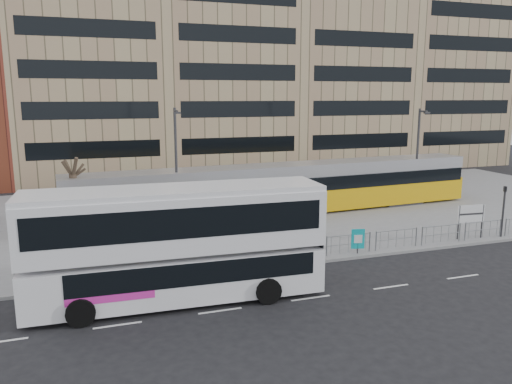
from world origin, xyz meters
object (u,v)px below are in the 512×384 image
object	(u,v)px
traffic_light_east	(504,205)
ad_panel	(358,239)
double_decker_bus	(177,241)
tram	(285,189)
station_sign	(471,215)
pedestrian	(301,209)
lamp_post_east	(418,153)
bare_tree	(71,155)
traffic_light_west	(163,229)
lamp_post_west	(176,163)

from	to	relation	value
traffic_light_east	ad_panel	bearing A→B (deg)	-163.49
double_decker_bus	tram	bearing A→B (deg)	54.09
station_sign	traffic_light_east	xyz separation A→B (m)	(2.10, -0.30, 0.57)
pedestrian	lamp_post_east	distance (m)	11.46
traffic_light_east	bare_tree	size ratio (longest dim) A/B	0.46
ad_panel	traffic_light_west	world-z (taller)	traffic_light_west
double_decker_bus	station_sign	size ratio (longest dim) A/B	6.01
station_sign	ad_panel	xyz separation A→B (m)	(-7.79, -0.40, -0.62)
station_sign	traffic_light_west	distance (m)	18.01
double_decker_bus	lamp_post_east	bearing A→B (deg)	32.67
station_sign	traffic_light_west	size ratio (longest dim) A/B	0.66
tram	traffic_light_east	size ratio (longest dim) A/B	9.85
station_sign	pedestrian	xyz separation A→B (m)	(-8.07, 6.57, -0.43)
double_decker_bus	station_sign	xyz separation A→B (m)	(17.97, 3.20, -1.06)
traffic_light_east	lamp_post_west	size ratio (longest dim) A/B	0.41
pedestrian	lamp_post_west	world-z (taller)	lamp_post_west
station_sign	ad_panel	world-z (taller)	station_sign
traffic_light_west	traffic_light_east	bearing A→B (deg)	2.32
traffic_light_west	double_decker_bus	bearing A→B (deg)	-84.55
double_decker_bus	station_sign	distance (m)	18.29
traffic_light_east	bare_tree	bearing A→B (deg)	176.99
tram	pedestrian	world-z (taller)	tram
double_decker_bus	traffic_light_west	distance (m)	3.95
double_decker_bus	lamp_post_west	world-z (taller)	lamp_post_west
traffic_light_west	traffic_light_east	world-z (taller)	same
station_sign	traffic_light_west	bearing A→B (deg)	-176.58
traffic_light_east	lamp_post_east	distance (m)	9.53
double_decker_bus	lamp_post_east	xyz separation A→B (m)	(20.67, 12.17, 1.61)
tram	pedestrian	distance (m)	3.07
ad_panel	traffic_light_east	bearing A→B (deg)	14.12
station_sign	pedestrian	bearing A→B (deg)	146.56
traffic_light_east	lamp_post_east	world-z (taller)	lamp_post_east
double_decker_bus	lamp_post_west	distance (m)	11.68
station_sign	bare_tree	distance (m)	23.86
double_decker_bus	traffic_light_east	xyz separation A→B (m)	(20.08, 2.90, -0.50)
pedestrian	bare_tree	size ratio (longest dim) A/B	0.29
ad_panel	lamp_post_east	size ratio (longest dim) A/B	0.18
ad_panel	double_decker_bus	bearing A→B (deg)	-151.11
double_decker_bus	lamp_post_west	size ratio (longest dim) A/B	1.60
tram	bare_tree	xyz separation A→B (m)	(-14.20, -1.49, 3.15)
tram	ad_panel	size ratio (longest dim) A/B	22.53
pedestrian	bare_tree	distance (m)	14.74
station_sign	lamp_post_east	xyz separation A→B (m)	(2.70, 8.97, 2.67)
double_decker_bus	lamp_post_east	distance (m)	24.04
station_sign	double_decker_bus	bearing A→B (deg)	-164.20
tram	bare_tree	distance (m)	14.62
bare_tree	lamp_post_west	bearing A→B (deg)	1.35
station_sign	traffic_light_west	xyz separation A→B (m)	(-17.99, 0.72, 0.57)
pedestrian	bare_tree	xyz separation A→B (m)	(-14.12, 1.47, 3.97)
tram	lamp_post_east	xyz separation A→B (m)	(10.69, -0.56, 2.28)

